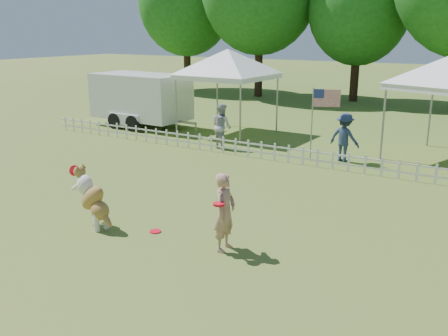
% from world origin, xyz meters
% --- Properties ---
extents(ground, '(120.00, 120.00, 0.00)m').
position_xyz_m(ground, '(0.00, 0.00, 0.00)').
color(ground, '#3B611E').
rests_on(ground, ground).
extents(picket_fence, '(22.00, 0.08, 0.60)m').
position_xyz_m(picket_fence, '(0.00, 7.00, 0.30)').
color(picket_fence, white).
rests_on(picket_fence, ground).
extents(handler, '(0.42, 0.60, 1.57)m').
position_xyz_m(handler, '(1.45, 0.24, 0.78)').
color(handler, tan).
rests_on(handler, ground).
extents(dog, '(1.34, 0.70, 1.32)m').
position_xyz_m(dog, '(-1.61, -0.25, 0.66)').
color(dog, brown).
rests_on(dog, ground).
extents(frisbee_on_turf, '(0.33, 0.33, 0.02)m').
position_xyz_m(frisbee_on_turf, '(-0.29, 0.22, 0.01)').
color(frisbee_on_turf, red).
rests_on(frisbee_on_turf, ground).
extents(canopy_tent_left, '(3.34, 3.34, 3.39)m').
position_xyz_m(canopy_tent_left, '(-4.38, 9.99, 1.69)').
color(canopy_tent_left, white).
rests_on(canopy_tent_left, ground).
extents(cargo_trailer, '(5.52, 2.66, 2.38)m').
position_xyz_m(cargo_trailer, '(-8.57, 9.45, 1.19)').
color(cargo_trailer, white).
rests_on(cargo_trailer, ground).
extents(flag_pole, '(0.89, 0.47, 2.42)m').
position_xyz_m(flag_pole, '(0.23, 7.69, 1.21)').
color(flag_pole, gray).
rests_on(flag_pole, ground).
extents(spectator_a, '(0.98, 0.89, 1.65)m').
position_xyz_m(spectator_a, '(-3.22, 7.66, 0.82)').
color(spectator_a, '#A8A8AD').
rests_on(spectator_a, ground).
extents(spectator_b, '(1.13, 0.78, 1.61)m').
position_xyz_m(spectator_b, '(1.20, 8.16, 0.80)').
color(spectator_b, navy).
rests_on(spectator_b, ground).
extents(tree_far_left, '(6.60, 6.60, 11.00)m').
position_xyz_m(tree_far_left, '(-15.00, 22.00, 5.50)').
color(tree_far_left, '#1A5317').
rests_on(tree_far_left, ground).
extents(tree_left, '(7.40, 7.40, 12.00)m').
position_xyz_m(tree_left, '(-9.00, 21.50, 6.00)').
color(tree_left, '#1A5317').
rests_on(tree_left, ground).
extents(tree_center_left, '(6.00, 6.00, 9.80)m').
position_xyz_m(tree_center_left, '(-3.00, 22.50, 4.90)').
color(tree_center_left, '#1A5317').
rests_on(tree_center_left, ground).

